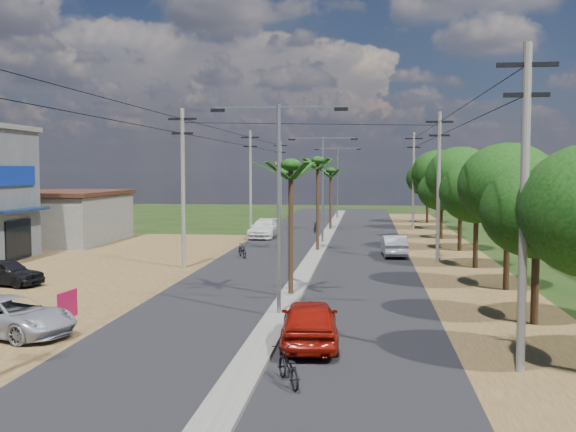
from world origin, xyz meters
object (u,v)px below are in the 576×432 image
Objects in this scene: roadside_sign at (67,305)px; car_parked_silver at (11,317)px; car_silver_mid at (394,246)px; car_white_far at (264,229)px; moto_rider_east at (288,368)px; car_red_near at (310,323)px; car_parked_dark at (7,273)px.

car_parked_silver is at bearing -99.14° from roadside_sign.
roadside_sign is at bearing 3.10° from car_parked_silver.
car_parked_silver is (-13.58, -22.31, -0.03)m from car_silver_mid.
car_white_far is 2.88× the size of moto_rider_east.
car_parked_silver reaches higher than moto_rider_east.
car_red_near reaches higher than car_white_far.
roadside_sign is (-12.84, -19.61, -0.15)m from car_silver_mid.
car_red_near is 1.08× the size of car_silver_mid.
roadside_sign is (-9.11, 6.75, 0.07)m from moto_rider_east.
car_parked_dark is (-18.88, -13.15, -0.04)m from car_silver_mid.
car_silver_mid is at bearing -120.79° from moto_rider_east.
car_red_near is 10.08m from car_parked_silver.
car_parked_silver reaches higher than roadside_sign.
car_parked_silver is 2.66× the size of moto_rider_east.
car_silver_mid is at bearing -12.95° from car_parked_silver.
roadside_sign is (6.04, -6.47, -0.11)m from car_parked_dark.
car_white_far is (-6.50, 33.02, -0.02)m from car_red_near.
car_red_near is at bearing -72.60° from car_parked_silver.
moto_rider_east is at bearing -78.10° from car_white_far.
car_white_far is 1.08× the size of car_parked_silver.
roadside_sign is at bearing 53.26° from car_silver_mid.
moto_rider_east is (9.84, -4.05, -0.19)m from car_parked_silver.
car_parked_dark is at bearing 48.41° from car_parked_silver.
car_white_far is 3.96× the size of roadside_sign.
car_parked_dark reaches higher than roadside_sign.
car_parked_silver is at bearing -5.41° from car_red_near.
moto_rider_east is at bearing -30.43° from roadside_sign.
roadside_sign is at bearing -122.91° from car_parked_dark.
car_white_far is 33.04m from car_parked_silver.
car_parked_dark is at bearing 139.19° from roadside_sign.
car_silver_mid is (3.50, 22.49, -0.08)m from car_red_near.
car_parked_silver is at bearing -45.09° from moto_rider_east.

